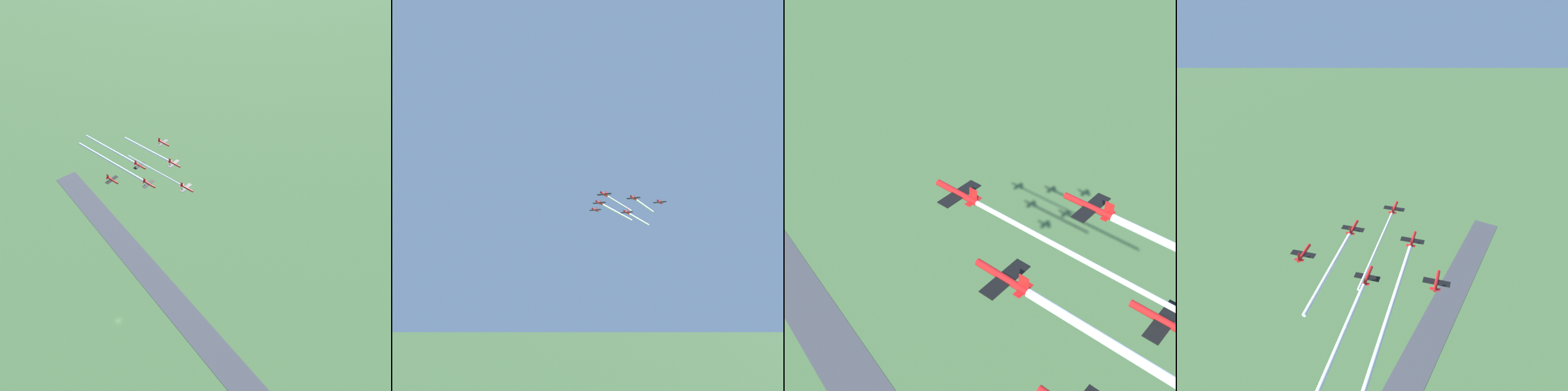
% 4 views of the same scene
% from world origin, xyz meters
% --- Properties ---
extents(jet_0, '(8.35, 8.11, 2.81)m').
position_xyz_m(jet_0, '(-53.71, -18.87, 146.52)').
color(jet_0, red).
extents(jet_1, '(8.35, 8.11, 2.81)m').
position_xyz_m(jet_1, '(-40.43, -34.40, 147.39)').
color(jet_1, red).
extents(jet_2, '(8.35, 8.11, 2.81)m').
position_xyz_m(jet_2, '(-33.69, -14.81, 146.74)').
color(jet_2, red).
extents(jet_3, '(8.35, 8.11, 2.81)m').
position_xyz_m(jet_3, '(-27.15, -49.92, 147.85)').
color(jet_3, red).
extents(jet_4, '(8.35, 8.11, 2.81)m').
position_xyz_m(jet_4, '(-20.41, -30.33, 143.61)').
color(jet_4, red).
extents(jet_5, '(8.35, 8.11, 2.81)m').
position_xyz_m(jet_5, '(-13.67, -10.74, 147.01)').
color(jet_5, red).
extents(smoke_trail_0, '(38.25, 13.81, 0.78)m').
position_xyz_m(smoke_trail_0, '(-31.07, -26.66, 146.48)').
color(smoke_trail_0, white).
extents(smoke_trail_1, '(34.38, 12.81, 1.17)m').
position_xyz_m(smoke_trail_1, '(-19.79, -41.50, 147.35)').
color(smoke_trail_1, white).
extents(smoke_trail_2, '(51.54, 18.73, 1.19)m').
position_xyz_m(smoke_trail_2, '(-4.47, -24.86, 146.70)').
color(smoke_trail_2, white).
extents(smoke_trail_4, '(41.33, 15.21, 1.18)m').
position_xyz_m(smoke_trail_4, '(3.70, -38.63, 143.57)').
color(smoke_trail_4, white).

